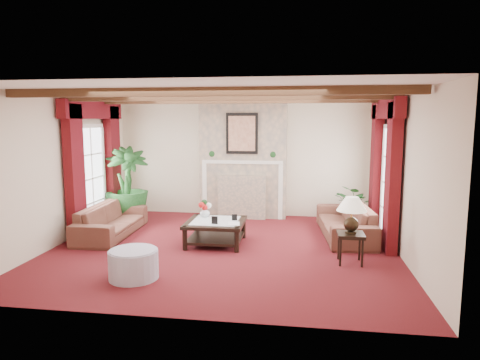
% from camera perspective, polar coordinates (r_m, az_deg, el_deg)
% --- Properties ---
extents(floor, '(6.00, 6.00, 0.00)m').
position_cam_1_polar(floor, '(7.69, -2.19, -9.04)').
color(floor, '#400C0B').
rests_on(floor, ground).
extents(ceiling, '(6.00, 6.00, 0.00)m').
position_cam_1_polar(ceiling, '(7.36, -2.30, 11.48)').
color(ceiling, white).
rests_on(ceiling, floor).
extents(back_wall, '(6.00, 0.02, 2.70)m').
position_cam_1_polar(back_wall, '(10.11, 0.59, 2.90)').
color(back_wall, beige).
rests_on(back_wall, ground).
extents(left_wall, '(0.02, 5.50, 2.70)m').
position_cam_1_polar(left_wall, '(8.48, -22.61, 1.28)').
color(left_wall, beige).
rests_on(left_wall, ground).
extents(right_wall, '(0.02, 5.50, 2.70)m').
position_cam_1_polar(right_wall, '(7.47, 21.02, 0.52)').
color(right_wall, beige).
rests_on(right_wall, ground).
extents(ceiling_beams, '(6.00, 3.00, 0.12)m').
position_cam_1_polar(ceiling_beams, '(7.36, -2.30, 11.01)').
color(ceiling_beams, '#332110').
rests_on(ceiling_beams, ceiling).
extents(fireplace, '(2.00, 0.52, 2.70)m').
position_cam_1_polar(fireplace, '(9.88, 0.45, 10.62)').
color(fireplace, tan).
rests_on(fireplace, ground).
extents(french_door_left, '(0.10, 1.10, 2.16)m').
position_cam_1_polar(french_door_left, '(9.29, -19.55, 6.80)').
color(french_door_left, white).
rests_on(french_door_left, ground).
extents(french_door_right, '(0.10, 1.10, 2.16)m').
position_cam_1_polar(french_door_right, '(8.39, 19.59, 6.71)').
color(french_door_right, white).
rests_on(french_door_right, ground).
extents(curtains_left, '(0.20, 2.40, 2.55)m').
position_cam_1_polar(curtains_left, '(9.24, -19.06, 9.43)').
color(curtains_left, '#430812').
rests_on(curtains_left, ground).
extents(curtains_right, '(0.20, 2.40, 2.55)m').
position_cam_1_polar(curtains_right, '(8.37, 18.98, 9.61)').
color(curtains_right, '#430812').
rests_on(curtains_right, ground).
extents(sofa_left, '(2.08, 0.74, 0.80)m').
position_cam_1_polar(sofa_left, '(8.78, -16.80, -4.53)').
color(sofa_left, '#3D1017').
rests_on(sofa_left, ground).
extents(sofa_right, '(2.26, 0.99, 0.84)m').
position_cam_1_polar(sofa_right, '(8.55, 13.84, -4.61)').
color(sofa_right, '#3D1017').
rests_on(sofa_right, ground).
extents(potted_palm, '(2.57, 2.59, 0.94)m').
position_cam_1_polar(potted_palm, '(9.84, -14.77, -2.70)').
color(potted_palm, black).
rests_on(potted_palm, ground).
extents(small_plant, '(1.64, 1.65, 0.69)m').
position_cam_1_polar(small_plant, '(9.47, 15.00, -3.90)').
color(small_plant, black).
rests_on(small_plant, ground).
extents(coffee_table, '(1.05, 1.05, 0.43)m').
position_cam_1_polar(coffee_table, '(7.89, -3.27, -6.98)').
color(coffee_table, black).
rests_on(coffee_table, ground).
extents(side_table, '(0.50, 0.50, 0.49)m').
position_cam_1_polar(side_table, '(7.06, 14.49, -8.79)').
color(side_table, black).
rests_on(side_table, ground).
extents(ottoman, '(0.71, 0.71, 0.41)m').
position_cam_1_polar(ottoman, '(6.42, -14.01, -10.87)').
color(ottoman, '#928EA1').
rests_on(ottoman, ground).
extents(table_lamp, '(0.47, 0.47, 0.60)m').
position_cam_1_polar(table_lamp, '(6.93, 14.64, -4.50)').
color(table_lamp, black).
rests_on(table_lamp, side_table).
extents(flower_vase, '(0.29, 0.30, 0.19)m').
position_cam_1_polar(flower_vase, '(8.13, -4.71, -4.31)').
color(flower_vase, silver).
rests_on(flower_vase, coffee_table).
extents(book, '(0.21, 0.09, 0.28)m').
position_cam_1_polar(book, '(7.52, -1.61, -4.95)').
color(book, black).
rests_on(book, coffee_table).
extents(photo_frame_a, '(0.11, 0.03, 0.15)m').
position_cam_1_polar(photo_frame_a, '(7.57, -3.41, -5.39)').
color(photo_frame_a, black).
rests_on(photo_frame_a, coffee_table).
extents(photo_frame_b, '(0.10, 0.04, 0.12)m').
position_cam_1_polar(photo_frame_b, '(7.82, -0.74, -5.03)').
color(photo_frame_b, black).
rests_on(photo_frame_b, coffee_table).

